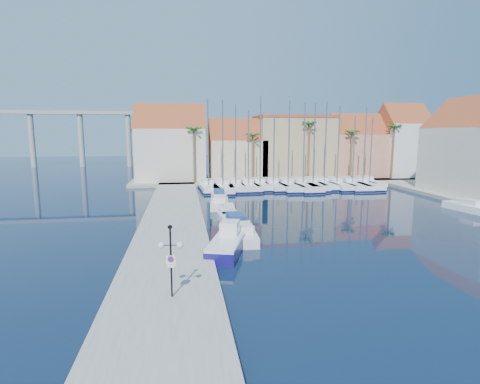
% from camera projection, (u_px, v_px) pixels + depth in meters
% --- Properties ---
extents(ground, '(260.00, 260.00, 0.00)m').
position_uv_depth(ground, '(312.00, 275.00, 23.51)').
color(ground, black).
rests_on(ground, ground).
extents(quay_west, '(6.00, 77.00, 0.50)m').
position_uv_depth(quay_west, '(173.00, 225.00, 35.31)').
color(quay_west, gray).
rests_on(quay_west, ground).
extents(shore_north, '(54.00, 16.00, 0.50)m').
position_uv_depth(shore_north, '(277.00, 178.00, 71.83)').
color(shore_north, gray).
rests_on(shore_north, ground).
extents(lamp_post, '(1.28, 0.45, 3.77)m').
position_uv_depth(lamp_post, '(171.00, 250.00, 18.81)').
color(lamp_post, black).
rests_on(lamp_post, quay_west).
extents(bollard, '(0.20, 0.20, 0.51)m').
position_uv_depth(bollard, '(205.00, 254.00, 25.09)').
color(bollard, black).
rests_on(bollard, quay_west).
extents(fishing_boat, '(3.77, 6.44, 2.14)m').
position_uv_depth(fishing_boat, '(227.00, 243.00, 27.81)').
color(fishing_boat, navy).
rests_on(fishing_boat, ground).
extents(motorboat_west_0, '(2.38, 6.54, 1.40)m').
position_uv_depth(motorboat_west_0, '(242.00, 233.00, 31.47)').
color(motorboat_west_0, white).
rests_on(motorboat_west_0, ground).
extents(motorboat_west_1, '(2.65, 6.84, 1.40)m').
position_uv_depth(motorboat_west_1, '(235.00, 222.00, 35.27)').
color(motorboat_west_1, white).
rests_on(motorboat_west_1, ground).
extents(motorboat_west_2, '(1.68, 5.11, 1.40)m').
position_uv_depth(motorboat_west_2, '(228.00, 212.00, 39.90)').
color(motorboat_west_2, white).
rests_on(motorboat_west_2, ground).
extents(motorboat_west_3, '(2.71, 6.63, 1.40)m').
position_uv_depth(motorboat_west_3, '(219.00, 202.00, 45.16)').
color(motorboat_west_3, white).
rests_on(motorboat_west_3, ground).
extents(motorboat_west_4, '(2.09, 6.02, 1.40)m').
position_uv_depth(motorboat_west_4, '(219.00, 195.00, 50.33)').
color(motorboat_west_4, white).
rests_on(motorboat_west_4, ground).
extents(motorboat_east_1, '(2.61, 5.59, 1.40)m').
position_uv_depth(motorboat_east_1, '(468.00, 207.00, 42.48)').
color(motorboat_east_1, white).
rests_on(motorboat_east_1, ground).
extents(sailboat_0, '(3.05, 9.72, 13.76)m').
position_uv_depth(sailboat_0, '(208.00, 186.00, 57.98)').
color(sailboat_0, white).
rests_on(sailboat_0, ground).
extents(sailboat_1, '(3.91, 11.98, 13.69)m').
position_uv_depth(sailboat_1, '(223.00, 186.00, 58.16)').
color(sailboat_1, white).
rests_on(sailboat_1, ground).
extents(sailboat_2, '(2.96, 9.57, 13.05)m').
position_uv_depth(sailboat_2, '(235.00, 186.00, 58.68)').
color(sailboat_2, white).
rests_on(sailboat_2, ground).
extents(sailboat_3, '(3.11, 9.87, 12.17)m').
position_uv_depth(sailboat_3, '(248.00, 186.00, 59.13)').
color(sailboat_3, white).
rests_on(sailboat_3, ground).
extents(sailboat_4, '(2.54, 9.20, 14.39)m').
position_uv_depth(sailboat_4, '(259.00, 185.00, 59.92)').
color(sailboat_4, white).
rests_on(sailboat_4, ground).
extents(sailboat_5, '(3.42, 10.00, 11.38)m').
position_uv_depth(sailboat_5, '(272.00, 185.00, 59.89)').
color(sailboat_5, white).
rests_on(sailboat_5, ground).
extents(sailboat_6, '(3.04, 11.47, 13.68)m').
position_uv_depth(sailboat_6, '(287.00, 185.00, 59.67)').
color(sailboat_6, white).
rests_on(sailboat_6, ground).
extents(sailboat_7, '(3.42, 11.95, 13.36)m').
position_uv_depth(sailboat_7, '(301.00, 185.00, 59.56)').
color(sailboat_7, white).
rests_on(sailboat_7, ground).
extents(sailboat_8, '(3.69, 11.22, 13.44)m').
position_uv_depth(sailboat_8, '(312.00, 184.00, 60.66)').
color(sailboat_8, white).
rests_on(sailboat_8, ground).
extents(sailboat_9, '(3.49, 10.28, 13.78)m').
position_uv_depth(sailboat_9, '(323.00, 184.00, 61.26)').
color(sailboat_9, white).
rests_on(sailboat_9, ground).
extents(sailboat_10, '(3.16, 10.43, 13.07)m').
position_uv_depth(sailboat_10, '(335.00, 184.00, 60.66)').
color(sailboat_10, white).
rests_on(sailboat_10, ground).
extents(sailboat_11, '(3.85, 11.74, 11.38)m').
position_uv_depth(sailboat_11, '(351.00, 184.00, 60.93)').
color(sailboat_11, white).
rests_on(sailboat_11, ground).
extents(sailboat_12, '(3.61, 11.60, 12.87)m').
position_uv_depth(sailboat_12, '(361.00, 184.00, 61.34)').
color(sailboat_12, white).
rests_on(sailboat_12, ground).
extents(sailboat_13, '(2.52, 8.41, 11.32)m').
position_uv_depth(sailboat_13, '(368.00, 182.00, 62.81)').
color(sailboat_13, white).
rests_on(sailboat_13, ground).
extents(building_0, '(12.30, 9.00, 13.50)m').
position_uv_depth(building_0, '(171.00, 146.00, 66.90)').
color(building_0, beige).
rests_on(building_0, shore_north).
extents(building_1, '(10.30, 8.00, 11.00)m').
position_uv_depth(building_1, '(237.00, 152.00, 68.88)').
color(building_1, tan).
rests_on(building_1, shore_north).
extents(building_2, '(14.20, 10.20, 11.50)m').
position_uv_depth(building_2, '(293.00, 146.00, 71.34)').
color(building_2, tan).
rests_on(building_2, shore_north).
extents(building_3, '(10.30, 8.00, 12.00)m').
position_uv_depth(building_3, '(355.00, 148.00, 72.22)').
color(building_3, '#BC755F').
rests_on(building_3, shore_north).
extents(building_4, '(8.30, 8.00, 14.00)m').
position_uv_depth(building_4, '(401.00, 143.00, 72.41)').
color(building_4, white).
rests_on(building_4, shore_north).
extents(building_6, '(9.00, 14.30, 13.50)m').
position_uv_depth(building_6, '(480.00, 150.00, 50.70)').
color(building_6, beige).
rests_on(building_6, shore_east).
extents(palm_0, '(2.60, 2.60, 10.15)m').
position_uv_depth(palm_0, '(194.00, 131.00, 62.21)').
color(palm_0, brown).
rests_on(palm_0, shore_north).
extents(palm_1, '(2.60, 2.60, 9.15)m').
position_uv_depth(palm_1, '(253.00, 137.00, 63.85)').
color(palm_1, brown).
rests_on(palm_1, shore_north).
extents(palm_2, '(2.60, 2.60, 11.15)m').
position_uv_depth(palm_2, '(309.00, 126.00, 65.04)').
color(palm_2, brown).
rests_on(palm_2, shore_north).
extents(palm_3, '(2.60, 2.60, 9.65)m').
position_uv_depth(palm_3, '(352.00, 134.00, 66.46)').
color(palm_3, brown).
rests_on(palm_3, shore_north).
extents(palm_4, '(2.60, 2.60, 10.65)m').
position_uv_depth(palm_4, '(394.00, 129.00, 67.50)').
color(palm_4, brown).
rests_on(palm_4, shore_north).
extents(viaduct, '(48.00, 2.20, 14.45)m').
position_uv_depth(viaduct, '(60.00, 127.00, 96.16)').
color(viaduct, '#9E9E99').
rests_on(viaduct, ground).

